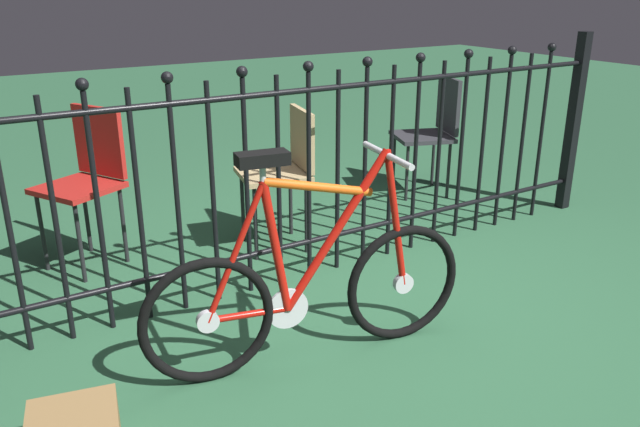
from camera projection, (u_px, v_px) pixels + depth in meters
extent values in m
plane|color=#2C5D3C|center=(378.00, 327.00, 3.00)|extent=(20.00, 20.00, 0.00)
cylinder|color=black|center=(10.00, 233.00, 2.63)|extent=(0.02, 0.02, 1.11)
cylinder|color=black|center=(56.00, 225.00, 2.72)|extent=(0.02, 0.02, 1.11)
cylinder|color=black|center=(99.00, 217.00, 2.81)|extent=(0.02, 0.02, 1.11)
sphere|color=black|center=(82.00, 84.00, 2.61)|extent=(0.05, 0.05, 0.05)
cylinder|color=black|center=(139.00, 210.00, 2.90)|extent=(0.02, 0.02, 1.11)
cylinder|color=black|center=(177.00, 203.00, 2.99)|extent=(0.02, 0.02, 1.11)
sphere|color=black|center=(167.00, 78.00, 2.79)|extent=(0.05, 0.05, 0.05)
cylinder|color=black|center=(213.00, 196.00, 3.08)|extent=(0.02, 0.02, 1.11)
cylinder|color=black|center=(247.00, 190.00, 3.17)|extent=(0.02, 0.02, 1.11)
sphere|color=black|center=(242.00, 72.00, 2.97)|extent=(0.05, 0.05, 0.05)
cylinder|color=black|center=(279.00, 184.00, 3.26)|extent=(0.02, 0.02, 1.11)
cylinder|color=black|center=(309.00, 179.00, 3.35)|extent=(0.02, 0.02, 1.11)
sphere|color=black|center=(308.00, 66.00, 3.14)|extent=(0.05, 0.05, 0.05)
cylinder|color=black|center=(338.00, 174.00, 3.44)|extent=(0.02, 0.02, 1.11)
cylinder|color=black|center=(365.00, 169.00, 3.53)|extent=(0.02, 0.02, 1.11)
sphere|color=black|center=(367.00, 62.00, 3.32)|extent=(0.05, 0.05, 0.05)
cylinder|color=black|center=(391.00, 164.00, 3.61)|extent=(0.02, 0.02, 1.11)
cylinder|color=black|center=(415.00, 160.00, 3.70)|extent=(0.02, 0.02, 1.11)
sphere|color=black|center=(421.00, 58.00, 3.50)|extent=(0.05, 0.05, 0.05)
cylinder|color=black|center=(439.00, 155.00, 3.79)|extent=(0.02, 0.02, 1.11)
cylinder|color=black|center=(461.00, 151.00, 3.88)|extent=(0.02, 0.02, 1.11)
sphere|color=black|center=(469.00, 54.00, 3.68)|extent=(0.05, 0.05, 0.05)
cylinder|color=black|center=(482.00, 148.00, 3.97)|extent=(0.02, 0.02, 1.11)
cylinder|color=black|center=(503.00, 144.00, 4.06)|extent=(0.02, 0.02, 1.11)
sphere|color=black|center=(512.00, 50.00, 3.86)|extent=(0.05, 0.05, 0.05)
cylinder|color=black|center=(522.00, 140.00, 4.15)|extent=(0.02, 0.02, 1.11)
cylinder|color=black|center=(541.00, 137.00, 4.24)|extent=(0.02, 0.02, 1.11)
sphere|color=black|center=(552.00, 47.00, 4.04)|extent=(0.05, 0.05, 0.05)
cylinder|color=black|center=(306.00, 242.00, 3.46)|extent=(4.29, 0.03, 0.03)
cylinder|color=black|center=(305.00, 90.00, 3.17)|extent=(4.29, 0.03, 0.03)
cube|color=black|center=(573.00, 123.00, 4.38)|extent=(0.07, 0.07, 1.22)
torus|color=black|center=(208.00, 321.00, 2.51)|extent=(0.55, 0.13, 0.55)
cylinder|color=silver|center=(208.00, 321.00, 2.51)|extent=(0.09, 0.04, 0.09)
torus|color=black|center=(403.00, 283.00, 2.83)|extent=(0.55, 0.13, 0.55)
cylinder|color=silver|center=(403.00, 283.00, 2.83)|extent=(0.09, 0.04, 0.09)
cylinder|color=red|center=(337.00, 230.00, 2.61)|extent=(0.47, 0.11, 0.65)
cylinder|color=#EA5914|center=(319.00, 187.00, 2.51)|extent=(0.47, 0.11, 0.14)
cylinder|color=red|center=(276.00, 248.00, 2.53)|extent=(0.13, 0.06, 0.57)
cylinder|color=red|center=(249.00, 315.00, 2.58)|extent=(0.34, 0.08, 0.04)
cylinder|color=red|center=(235.00, 253.00, 2.46)|extent=(0.27, 0.07, 0.56)
cylinder|color=red|center=(396.00, 220.00, 2.70)|extent=(0.14, 0.05, 0.63)
cylinder|color=silver|center=(387.00, 153.00, 2.58)|extent=(0.03, 0.03, 0.02)
cylinder|color=silver|center=(387.00, 155.00, 2.58)|extent=(0.09, 0.40, 0.03)
cylinder|color=silver|center=(263.00, 173.00, 2.40)|extent=(0.03, 0.03, 0.07)
cube|color=black|center=(262.00, 159.00, 2.38)|extent=(0.21, 0.12, 0.05)
cylinder|color=silver|center=(288.00, 309.00, 2.64)|extent=(0.18, 0.04, 0.18)
cylinder|color=black|center=(255.00, 224.00, 3.65)|extent=(0.02, 0.02, 0.45)
cylinder|color=black|center=(243.00, 207.00, 3.93)|extent=(0.02, 0.02, 0.45)
cylinder|color=black|center=(306.00, 217.00, 3.75)|extent=(0.02, 0.02, 0.45)
cylinder|color=black|center=(291.00, 201.00, 4.03)|extent=(0.02, 0.02, 0.45)
cube|color=tan|center=(273.00, 174.00, 3.76)|extent=(0.46, 0.46, 0.03)
cube|color=tan|center=(302.00, 139.00, 3.75)|extent=(0.10, 0.37, 0.35)
cylinder|color=black|center=(407.00, 173.00, 4.65)|extent=(0.02, 0.02, 0.42)
cylinder|color=black|center=(394.00, 161.00, 4.94)|extent=(0.02, 0.02, 0.42)
cylinder|color=black|center=(448.00, 171.00, 4.70)|extent=(0.02, 0.02, 0.42)
cylinder|color=black|center=(433.00, 159.00, 5.00)|extent=(0.02, 0.02, 0.42)
cube|color=#2D2D33|center=(422.00, 137.00, 4.75)|extent=(0.52, 0.52, 0.03)
cube|color=#2D2D33|center=(448.00, 105.00, 4.70)|extent=(0.16, 0.37, 0.40)
cylinder|color=black|center=(80.00, 243.00, 3.37)|extent=(0.02, 0.02, 0.45)
cylinder|color=black|center=(42.00, 232.00, 3.52)|extent=(0.02, 0.02, 0.45)
cylinder|color=black|center=(123.00, 225.00, 3.62)|extent=(0.02, 0.02, 0.45)
cylinder|color=black|center=(87.00, 216.00, 3.77)|extent=(0.02, 0.02, 0.45)
cube|color=#A51E19|center=(78.00, 188.00, 3.49)|extent=(0.52, 0.52, 0.03)
cube|color=#A51E19|center=(99.00, 141.00, 3.56)|extent=(0.20, 0.34, 0.39)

